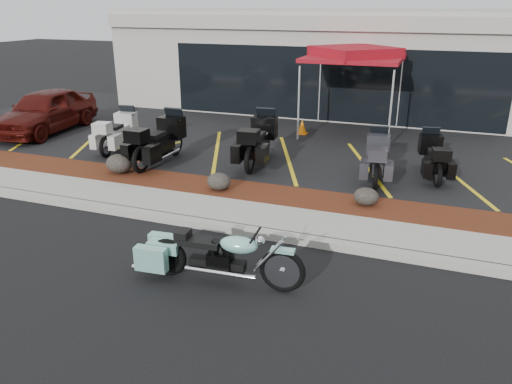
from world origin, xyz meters
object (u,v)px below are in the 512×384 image
at_px(touring_white, 128,125).
at_px(parked_car, 45,111).
at_px(popup_canopy, 354,55).
at_px(hero_cruiser, 283,265).
at_px(traffic_cone, 302,127).

distance_m(touring_white, parked_car, 3.53).
height_order(parked_car, popup_canopy, popup_canopy).
height_order(hero_cruiser, touring_white, touring_white).
bearing_deg(popup_canopy, traffic_cone, -139.46).
bearing_deg(hero_cruiser, touring_white, 133.57).
distance_m(parked_car, popup_canopy, 10.38).
height_order(hero_cruiser, popup_canopy, popup_canopy).
height_order(touring_white, parked_car, parked_car).
xyz_separation_m(hero_cruiser, traffic_cone, (-2.23, 9.32, -0.10)).
bearing_deg(popup_canopy, touring_white, -132.07).
xyz_separation_m(parked_car, popup_canopy, (9.66, 3.33, 1.83)).
relative_size(touring_white, popup_canopy, 0.55).
distance_m(parked_car, traffic_cone, 8.64).
bearing_deg(traffic_cone, hero_cruiser, -76.53).
height_order(touring_white, traffic_cone, touring_white).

